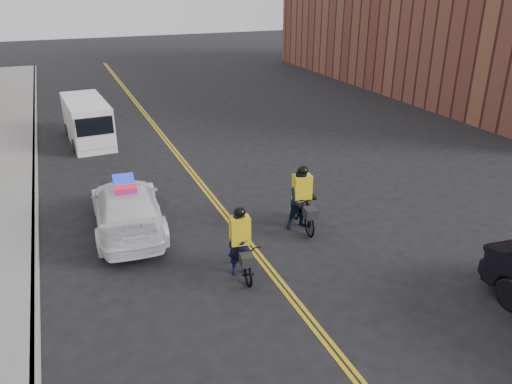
{
  "coord_description": "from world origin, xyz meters",
  "views": [
    {
      "loc": [
        -4.8,
        -11.36,
        7.46
      ],
      "look_at": [
        0.57,
        1.8,
        1.3
      ],
      "focal_mm": 35.0,
      "sensor_mm": 36.0,
      "label": 1
    }
  ],
  "objects": [
    {
      "name": "curb",
      "position": [
        -6.0,
        8.0,
        0.07
      ],
      "size": [
        0.2,
        60.0,
        0.15
      ],
      "primitive_type": "cube",
      "color": "gray",
      "rests_on": "ground"
    },
    {
      "name": "police_cruiser",
      "position": [
        -3.2,
        3.36,
        0.75
      ],
      "size": [
        2.42,
        5.26,
        1.65
      ],
      "rotation": [
        0.0,
        0.0,
        3.08
      ],
      "color": "white",
      "rests_on": "ground"
    },
    {
      "name": "cyclist_near",
      "position": [
        -0.8,
        -0.42,
        0.69
      ],
      "size": [
        0.93,
        2.09,
        1.99
      ],
      "rotation": [
        0.0,
        0.0,
        -0.11
      ],
      "color": "black",
      "rests_on": "ground"
    },
    {
      "name": "ground",
      "position": [
        0.0,
        0.0,
        0.0
      ],
      "size": [
        120.0,
        120.0,
        0.0
      ],
      "primitive_type": "plane",
      "color": "black",
      "rests_on": "ground"
    },
    {
      "name": "center_line_right",
      "position": [
        0.08,
        8.0,
        0.01
      ],
      "size": [
        0.1,
        60.0,
        0.01
      ],
      "primitive_type": "cube",
      "color": "gold",
      "rests_on": "ground"
    },
    {
      "name": "center_line_left",
      "position": [
        -0.08,
        8.0,
        0.01
      ],
      "size": [
        0.1,
        60.0,
        0.01
      ],
      "primitive_type": "cube",
      "color": "gold",
      "rests_on": "ground"
    },
    {
      "name": "cargo_van",
      "position": [
        -3.49,
        13.37,
        1.0
      ],
      "size": [
        2.12,
        4.96,
        2.04
      ],
      "rotation": [
        0.0,
        0.0,
        0.06
      ],
      "color": "white",
      "rests_on": "ground"
    },
    {
      "name": "cyclist_far",
      "position": [
        1.93,
        1.34,
        0.84
      ],
      "size": [
        1.03,
        2.16,
        2.13
      ],
      "rotation": [
        0.0,
        0.0,
        -0.11
      ],
      "color": "black",
      "rests_on": "ground"
    },
    {
      "name": "building_across",
      "position": [
        22.0,
        18.0,
        5.5
      ],
      "size": [
        12.0,
        30.0,
        11.0
      ],
      "primitive_type": "cube",
      "color": "brown",
      "rests_on": "ground"
    }
  ]
}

